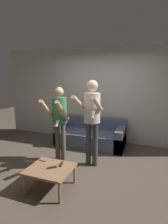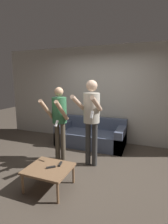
{
  "view_description": "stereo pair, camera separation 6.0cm",
  "coord_description": "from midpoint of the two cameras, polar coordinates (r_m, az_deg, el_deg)",
  "views": [
    {
      "loc": [
        1.19,
        -3.07,
        1.8
      ],
      "look_at": [
        -0.21,
        0.76,
        1.02
      ],
      "focal_mm": 28.0,
      "sensor_mm": 36.0,
      "label": 1
    },
    {
      "loc": [
        1.24,
        -3.05,
        1.8
      ],
      "look_at": [
        -0.21,
        0.76,
        1.02
      ],
      "focal_mm": 28.0,
      "sensor_mm": 36.0,
      "label": 2
    }
  ],
  "objects": [
    {
      "name": "remote_near",
      "position": [
        3.03,
        -10.17,
        -17.31
      ],
      "size": [
        0.14,
        0.13,
        0.02
      ],
      "color": "black",
      "rests_on": "coffee_table"
    },
    {
      "name": "coffee_table",
      "position": [
        3.07,
        -10.82,
        -18.04
      ],
      "size": [
        0.71,
        0.63,
        0.37
      ],
      "color": "#846042",
      "rests_on": "ground_plane"
    },
    {
      "name": "ground_plane",
      "position": [
        3.75,
        -0.68,
        -17.9
      ],
      "size": [
        14.0,
        14.0,
        0.0
      ],
      "primitive_type": "plane",
      "color": "#4C4238"
    },
    {
      "name": "person_standing_right",
      "position": [
        3.5,
        2.87,
        -0.43
      ],
      "size": [
        0.45,
        0.74,
        1.78
      ],
      "color": "#383838",
      "rests_on": "ground_plane"
    },
    {
      "name": "wall_back",
      "position": [
        5.03,
        6.92,
        5.58
      ],
      "size": [
        6.4,
        0.06,
        2.7
      ],
      "color": "#B7B2A8",
      "rests_on": "ground_plane"
    },
    {
      "name": "remote_far",
      "position": [
        3.11,
        -7.21,
        -16.48
      ],
      "size": [
        0.07,
        0.15,
        0.02
      ],
      "color": "black",
      "rests_on": "coffee_table"
    },
    {
      "name": "person_standing_left",
      "position": [
        3.81,
        -7.7,
        -1.34
      ],
      "size": [
        0.43,
        0.65,
        1.63
      ],
      "color": "brown",
      "rests_on": "ground_plane"
    },
    {
      "name": "couch",
      "position": [
        4.87,
        2.78,
        -7.8
      ],
      "size": [
        1.82,
        0.89,
        0.72
      ],
      "color": "#4C5670",
      "rests_on": "ground_plane"
    }
  ]
}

